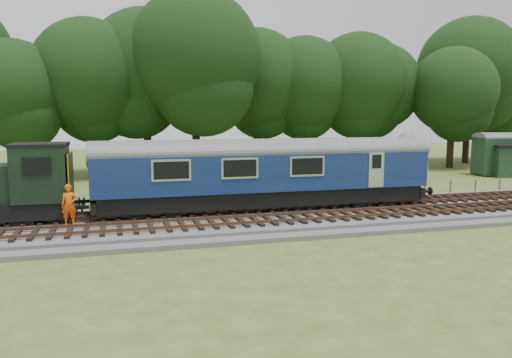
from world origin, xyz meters
name	(u,v)px	position (x,y,z in m)	size (l,w,h in m)	color
ground	(274,220)	(0.00, 0.00, 0.00)	(120.00, 120.00, 0.00)	#3C5B21
ballast	(274,217)	(0.00, 0.00, 0.17)	(70.00, 7.00, 0.35)	#4C4C4F
track_north	(266,208)	(0.00, 1.40, 0.42)	(67.20, 2.40, 0.21)	black
track_south	(284,219)	(0.00, -1.60, 0.42)	(67.20, 2.40, 0.21)	black
fence	(251,205)	(0.00, 4.50, 0.00)	(64.00, 0.12, 1.00)	#6B6054
tree_line	(202,173)	(0.00, 22.00, 0.00)	(70.00, 8.00, 18.00)	black
dmu_railcar	(266,167)	(0.02, 1.40, 2.61)	(18.05, 2.86, 3.88)	black
worker	(69,205)	(-9.88, 0.02, 1.30)	(0.69, 0.46, 1.90)	#FF5F0D
shed	(509,160)	(25.78, 12.27, 1.42)	(4.29, 4.29, 2.81)	#17341F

